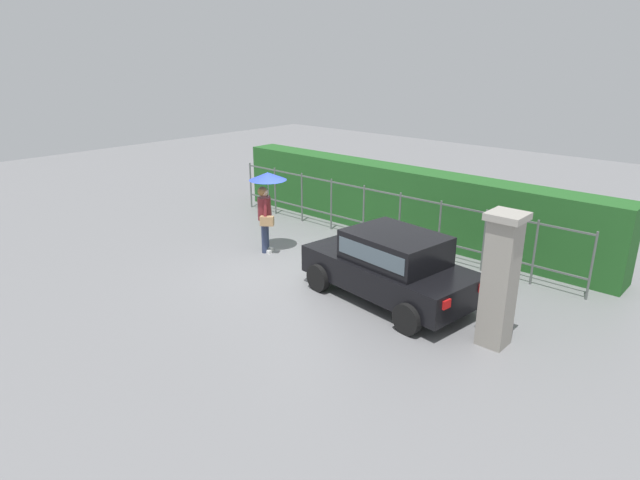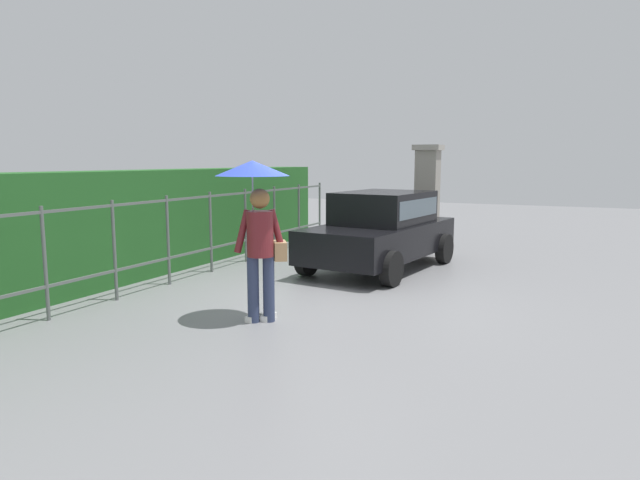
{
  "view_description": "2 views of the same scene",
  "coord_description": "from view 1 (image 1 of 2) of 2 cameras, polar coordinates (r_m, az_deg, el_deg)",
  "views": [
    {
      "loc": [
        8.26,
        -8.31,
        4.87
      ],
      "look_at": [
        0.59,
        0.13,
        0.89
      ],
      "focal_mm": 30.0,
      "sensor_mm": 36.0,
      "label": 1
    },
    {
      "loc": [
        -7.6,
        -3.28,
        2.07
      ],
      "look_at": [
        0.23,
        0.43,
        0.84
      ],
      "focal_mm": 31.33,
      "sensor_mm": 36.0,
      "label": 2
    }
  ],
  "objects": [
    {
      "name": "car",
      "position": [
        11.05,
        7.58,
        -2.51
      ],
      "size": [
        3.89,
        2.23,
        1.48
      ],
      "rotation": [
        0.0,
        0.0,
        3.02
      ],
      "color": "black",
      "rests_on": "ground"
    },
    {
      "name": "ground_plane",
      "position": [
        12.68,
        -2.39,
        -3.35
      ],
      "size": [
        40.0,
        40.0,
        0.0
      ],
      "primitive_type": "plane",
      "color": "slate"
    },
    {
      "name": "fence_section",
      "position": [
        14.41,
        6.54,
        2.81
      ],
      "size": [
        10.69,
        0.05,
        1.5
      ],
      "color": "#59605B",
      "rests_on": "ground"
    },
    {
      "name": "pedestrian",
      "position": [
        13.59,
        -5.74,
        4.83
      ],
      "size": [
        0.95,
        0.95,
        2.07
      ],
      "rotation": [
        0.0,
        0.0,
        0.61
      ],
      "color": "#2D3856",
      "rests_on": "ground"
    },
    {
      "name": "gate_pillar",
      "position": [
        9.62,
        18.65,
        -3.97
      ],
      "size": [
        0.6,
        0.6,
        2.42
      ],
      "color": "gray",
      "rests_on": "ground"
    },
    {
      "name": "hedge_row",
      "position": [
        15.21,
        8.86,
        4.07
      ],
      "size": [
        11.64,
        0.9,
        1.9
      ],
      "primitive_type": "cube",
      "color": "#235B23",
      "rests_on": "ground"
    }
  ]
}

